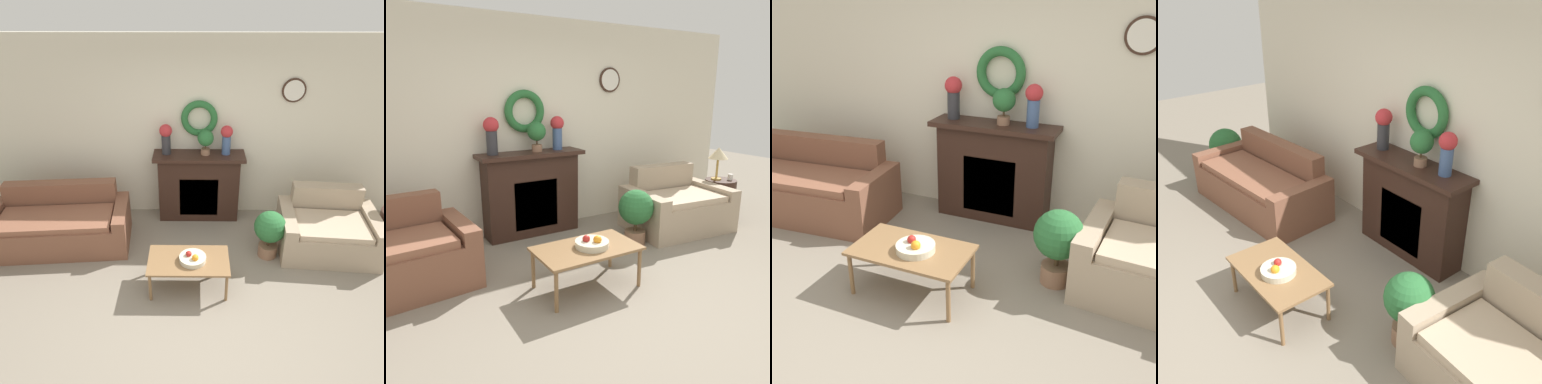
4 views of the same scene
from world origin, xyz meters
TOP-DOWN VIEW (x-y plane):
  - ground_plane at (0.00, 0.00)m, footprint 16.00×16.00m
  - wall_back at (0.00, 2.38)m, footprint 6.80×0.16m
  - fireplace at (-0.08, 2.17)m, footprint 1.34×0.41m
  - loveseat_right at (1.67, 1.37)m, footprint 1.36×1.04m
  - coffee_table at (-0.21, 0.60)m, footprint 0.96×0.56m
  - fruit_bowl at (-0.16, 0.58)m, footprint 0.32×0.32m
  - side_table_by_loveseat at (2.62, 1.43)m, footprint 0.45×0.45m
  - table_lamp at (2.56, 1.47)m, footprint 0.28×0.28m
  - mug at (2.72, 1.35)m, footprint 0.07×0.07m
  - vase_on_mantel_left at (-0.56, 2.18)m, footprint 0.18×0.18m
  - vase_on_mantel_right at (0.31, 2.18)m, footprint 0.18×0.18m
  - potted_plant_on_mantel at (0.01, 2.16)m, footprint 0.23×0.23m
  - potted_plant_floor_by_loveseat at (0.85, 1.20)m, footprint 0.42×0.42m

SIDE VIEW (x-z plane):
  - ground_plane at x=0.00m, z-range 0.00..0.00m
  - side_table_by_loveseat at x=2.62m, z-range 0.00..0.55m
  - loveseat_right at x=1.67m, z-range -0.11..0.70m
  - coffee_table at x=-0.21m, z-range 0.16..0.57m
  - potted_plant_floor_by_loveseat at x=0.85m, z-range 0.08..0.76m
  - fruit_bowl at x=-0.16m, z-range 0.38..0.50m
  - fireplace at x=-0.08m, z-range 0.01..1.08m
  - mug at x=2.72m, z-range 0.55..0.64m
  - table_lamp at x=2.56m, z-range 0.69..1.17m
  - potted_plant_on_mantel at x=0.01m, z-range 1.12..1.49m
  - vase_on_mantel_right at x=0.31m, z-range 1.11..1.54m
  - vase_on_mantel_left at x=-0.56m, z-range 1.11..1.56m
  - wall_back at x=0.00m, z-range 0.01..2.71m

